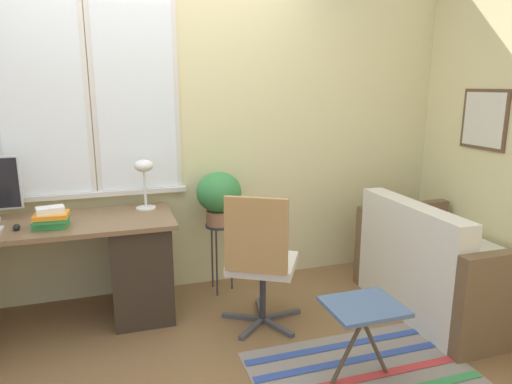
{
  "coord_description": "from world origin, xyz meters",
  "views": [
    {
      "loc": [
        -0.29,
        -2.86,
        1.63
      ],
      "look_at": [
        0.68,
        0.16,
        0.88
      ],
      "focal_mm": 32.0,
      "sensor_mm": 36.0,
      "label": 1
    }
  ],
  "objects": [
    {
      "name": "desk",
      "position": [
        -0.97,
        0.32,
        0.4
      ],
      "size": [
        2.14,
        0.65,
        0.74
      ],
      "color": "brown",
      "rests_on": "ground_plane"
    },
    {
      "name": "couch_loveseat",
      "position": [
        1.98,
        -0.3,
        0.29
      ],
      "size": [
        0.84,
        1.24,
        0.83
      ],
      "rotation": [
        0.0,
        0.0,
        1.57
      ],
      "color": "silver",
      "rests_on": "ground_plane"
    },
    {
      "name": "wall_right_with_picture",
      "position": [
        2.53,
        -0.0,
        1.35
      ],
      "size": [
        0.08,
        9.0,
        2.7
      ],
      "color": "beige",
      "rests_on": "ground_plane"
    },
    {
      "name": "floor_rug_striped",
      "position": [
        1.02,
        -0.79,
        0.0
      ],
      "size": [
        1.28,
        0.75,
        0.01
      ],
      "color": "gray",
      "rests_on": "ground_plane"
    },
    {
      "name": "potted_plant",
      "position": [
        0.49,
        0.5,
        0.8
      ],
      "size": [
        0.35,
        0.35,
        0.42
      ],
      "color": "#9E6B4C",
      "rests_on": "plant_stand"
    },
    {
      "name": "office_chair_swivel",
      "position": [
        0.61,
        -0.15,
        0.49
      ],
      "size": [
        0.59,
        0.6,
        0.96
      ],
      "rotation": [
        0.0,
        0.0,
        2.62
      ],
      "color": "#47474C",
      "rests_on": "ground_plane"
    },
    {
      "name": "mouse",
      "position": [
        -0.89,
        0.22,
        0.75
      ],
      "size": [
        0.04,
        0.07,
        0.04
      ],
      "color": "black",
      "rests_on": "desk"
    },
    {
      "name": "plant_stand",
      "position": [
        0.49,
        0.5,
        0.48
      ],
      "size": [
        0.22,
        0.22,
        0.56
      ],
      "color": "#333338",
      "rests_on": "ground_plane"
    },
    {
      "name": "desk_lamp",
      "position": [
        -0.07,
        0.49,
        1.01
      ],
      "size": [
        0.14,
        0.14,
        0.37
      ],
      "color": "white",
      "rests_on": "desk"
    },
    {
      "name": "ground_plane",
      "position": [
        0.0,
        0.0,
        0.0
      ],
      "size": [
        14.0,
        14.0,
        0.0
      ],
      "primitive_type": "plane",
      "color": "brown"
    },
    {
      "name": "book_stack",
      "position": [
        -0.68,
        0.21,
        0.8
      ],
      "size": [
        0.23,
        0.2,
        0.14
      ],
      "color": "green",
      "rests_on": "desk"
    },
    {
      "name": "folding_stool",
      "position": [
        0.97,
        -0.86,
        0.41
      ],
      "size": [
        0.4,
        0.34,
        0.47
      ],
      "color": "slate",
      "rests_on": "ground_plane"
    },
    {
      "name": "wall_back_with_window",
      "position": [
        -0.02,
        0.73,
        1.36
      ],
      "size": [
        9.0,
        0.12,
        2.7
      ],
      "color": "beige",
      "rests_on": "ground_plane"
    }
  ]
}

